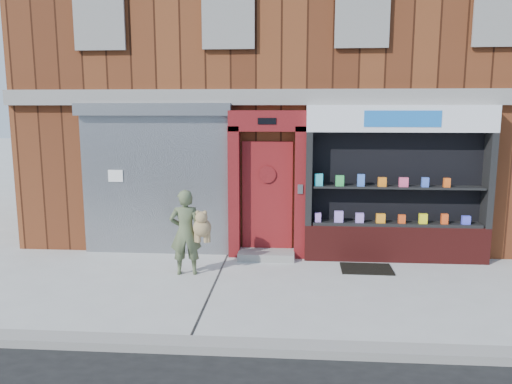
# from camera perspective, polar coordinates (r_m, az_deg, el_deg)

# --- Properties ---
(ground) EXTENTS (80.00, 80.00, 0.00)m
(ground) POSITION_cam_1_polar(r_m,az_deg,el_deg) (8.35, 5.80, -11.12)
(ground) COLOR #9E9E99
(ground) RESTS_ON ground
(curb) EXTENTS (60.00, 0.30, 0.12)m
(curb) POSITION_cam_1_polar(r_m,az_deg,el_deg) (6.35, 6.32, -17.46)
(curb) COLOR gray
(curb) RESTS_ON ground
(building) EXTENTS (12.00, 8.16, 8.00)m
(building) POSITION_cam_1_polar(r_m,az_deg,el_deg) (13.84, 5.43, 13.90)
(building) COLOR #4E2312
(building) RESTS_ON ground
(shutter_bay) EXTENTS (3.10, 0.30, 3.04)m
(shutter_bay) POSITION_cam_1_polar(r_m,az_deg,el_deg) (10.19, -11.46, 2.48)
(shutter_bay) COLOR gray
(shutter_bay) RESTS_ON ground
(red_door_bay) EXTENTS (1.52, 0.58, 2.90)m
(red_door_bay) POSITION_cam_1_polar(r_m,az_deg,el_deg) (9.79, 1.27, 0.84)
(red_door_bay) COLOR #560E11
(red_door_bay) RESTS_ON ground
(pharmacy_bay) EXTENTS (3.50, 0.41, 3.00)m
(pharmacy_bay) POSITION_cam_1_polar(r_m,az_deg,el_deg) (9.95, 15.76, 0.13)
(pharmacy_bay) COLOR #511513
(pharmacy_bay) RESTS_ON ground
(woman) EXTENTS (0.77, 0.45, 1.54)m
(woman) POSITION_cam_1_polar(r_m,az_deg,el_deg) (8.94, -7.81, -4.48)
(woman) COLOR #505C3D
(woman) RESTS_ON ground
(doormat) EXTENTS (0.95, 0.67, 0.02)m
(doormat) POSITION_cam_1_polar(r_m,az_deg,el_deg) (9.54, 12.51, -8.55)
(doormat) COLOR black
(doormat) RESTS_ON ground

